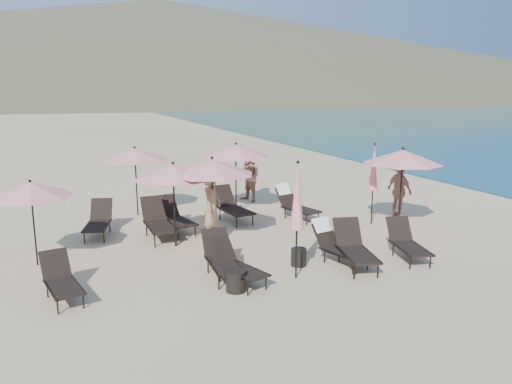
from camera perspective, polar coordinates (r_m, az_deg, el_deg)
name	(u,v)px	position (r m, az deg, el deg)	size (l,w,h in m)	color
ground	(325,265)	(11.90, 7.92, -8.31)	(800.00, 800.00, 0.00)	#D6BA8C
volcanic_headland	(178,50)	(322.38, -8.87, 15.77)	(690.00, 690.00, 55.00)	brown
lounger_0	(61,280)	(10.62, -21.38, -9.31)	(0.83, 1.55, 0.84)	black
lounger_1	(235,264)	(10.69, -2.38, -8.22)	(1.01, 1.64, 0.88)	black
lounger_2	(221,257)	(11.08, -3.98, -7.43)	(0.71, 1.63, 0.91)	black
lounger_3	(354,247)	(11.84, 11.19, -6.19)	(1.06, 1.82, 0.98)	black
lounger_4	(336,244)	(12.01, 9.15, -5.84)	(0.88, 1.63, 0.97)	black
lounger_5	(407,242)	(12.66, 16.90, -5.49)	(0.96, 1.65, 0.89)	black
lounger_6	(99,220)	(14.66, -17.55, -3.11)	(1.01, 1.71, 0.92)	black
lounger_7	(158,221)	(14.02, -11.11, -3.23)	(0.70, 1.80, 1.03)	black
lounger_8	(174,216)	(14.51, -9.31, -2.78)	(0.95, 1.76, 0.96)	black
lounger_9	(232,206)	(15.52, -2.80, -1.58)	(0.92, 1.84, 1.01)	black
lounger_10	(294,203)	(15.84, 4.41, -1.25)	(0.98, 1.75, 1.03)	black
umbrella_open_0	(173,172)	(12.85, -9.44, 2.31)	(2.09, 2.09, 2.24)	black
umbrella_open_1	(212,167)	(12.80, -5.06, 2.89)	(2.20, 2.20, 2.37)	black
umbrella_open_2	(403,157)	(14.84, 16.42, 3.87)	(2.25, 2.25, 2.42)	black
umbrella_open_3	(135,154)	(16.35, -13.67, 4.21)	(2.10, 2.10, 2.26)	black
umbrella_open_4	(236,151)	(16.05, -2.33, 4.74)	(2.19, 2.19, 2.36)	black
umbrella_open_5	(31,190)	(12.43, -24.37, 0.25)	(1.90, 1.90, 2.04)	black
umbrella_closed_0	(297,197)	(10.58, 4.73, -0.62)	(0.30, 0.30, 2.59)	black
umbrella_closed_1	(374,168)	(15.28, 13.31, 2.68)	(0.29, 0.29, 2.48)	black
side_table_0	(236,281)	(10.33, -2.30, -10.12)	(0.42, 0.42, 0.44)	black
side_table_1	(299,257)	(11.76, 4.90, -7.42)	(0.36, 0.36, 0.41)	black
beachgoer_a	(212,209)	(13.12, -5.06, -1.95)	(0.70, 0.46, 1.92)	tan
beachgoer_b	(249,176)	(18.02, -0.83, 1.82)	(0.91, 0.71, 1.87)	#A97257
beachgoer_c	(400,191)	(16.48, 16.09, 0.16)	(1.02, 0.42, 1.74)	tan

